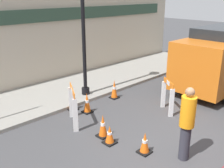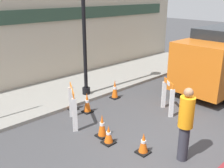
{
  "view_description": "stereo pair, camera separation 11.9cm",
  "coord_description": "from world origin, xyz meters",
  "views": [
    {
      "loc": [
        -4.73,
        -2.13,
        3.65
      ],
      "look_at": [
        0.56,
        3.29,
        1.0
      ],
      "focal_mm": 42.0,
      "sensor_mm": 36.0,
      "label": 1
    },
    {
      "loc": [
        -4.64,
        -2.21,
        3.65
      ],
      "look_at": [
        0.56,
        3.29,
        1.0
      ],
      "focal_mm": 42.0,
      "sensor_mm": 36.0,
      "label": 2
    }
  ],
  "objects": [
    {
      "name": "traffic_cone_3",
      "position": [
        -0.69,
        2.09,
        0.24
      ],
      "size": [
        0.3,
        0.3,
        0.49
      ],
      "color": "black",
      "rests_on": "ground_plane"
    },
    {
      "name": "person_worker",
      "position": [
        0.08,
        0.42,
        0.95
      ],
      "size": [
        0.39,
        0.39,
        1.76
      ],
      "rotation": [
        0.0,
        0.0,
        1.37
      ],
      "color": "#33333D",
      "rests_on": "ground_plane"
    },
    {
      "name": "traffic_cone_1",
      "position": [
        0.06,
        3.91,
        0.32
      ],
      "size": [
        0.3,
        0.3,
        0.66
      ],
      "color": "black",
      "rests_on": "ground_plane"
    },
    {
      "name": "barricade_1",
      "position": [
        -0.72,
        3.58,
        0.62
      ],
      "size": [
        0.6,
        0.93,
        1.12
      ],
      "rotation": [
        0.0,
        0.0,
        10.49
      ],
      "color": "white",
      "rests_on": "ground_plane"
    },
    {
      "name": "traffic_cone_2",
      "position": [
        -0.38,
        1.2,
        0.26
      ],
      "size": [
        0.3,
        0.3,
        0.54
      ],
      "color": "black",
      "rests_on": "ground_plane"
    },
    {
      "name": "sidewalk_slab",
      "position": [
        0.0,
        5.92,
        0.05
      ],
      "size": [
        18.0,
        2.83,
        0.11
      ],
      "color": "gray",
      "rests_on": "ground_plane"
    },
    {
      "name": "storefront_facade",
      "position": [
        0.0,
        7.41,
        2.75
      ],
      "size": [
        18.0,
        0.22,
        5.5
      ],
      "color": "#BCB29E",
      "rests_on": "ground_plane"
    },
    {
      "name": "ground_plane",
      "position": [
        0.0,
        0.0,
        0.0
      ],
      "size": [
        60.0,
        60.0,
        0.0
      ],
      "primitive_type": "plane",
      "color": "#424244"
    },
    {
      "name": "traffic_cone_4",
      "position": [
        -0.59,
        2.45,
        0.31
      ],
      "size": [
        0.3,
        0.3,
        0.64
      ],
      "color": "black",
      "rests_on": "ground_plane"
    },
    {
      "name": "barricade_0",
      "position": [
        1.93,
        2.16,
        0.56
      ],
      "size": [
        0.56,
        0.71,
        1.06
      ],
      "rotation": [
        0.0,
        0.0,
        7.24
      ],
      "color": "white",
      "rests_on": "ground_plane"
    },
    {
      "name": "traffic_cone_5",
      "position": [
        1.53,
        4.16,
        0.33
      ],
      "size": [
        0.3,
        0.3,
        0.69
      ],
      "color": "black",
      "rests_on": "ground_plane"
    },
    {
      "name": "traffic_cone_0",
      "position": [
        -0.16,
        4.4,
        0.36
      ],
      "size": [
        0.3,
        0.3,
        0.74
      ],
      "color": "black",
      "rests_on": "ground_plane"
    }
  ]
}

